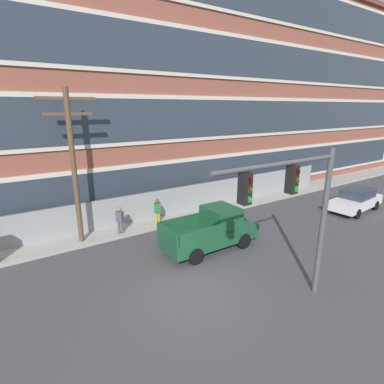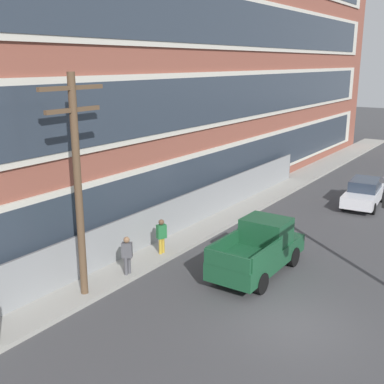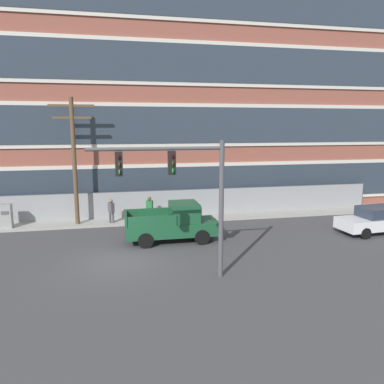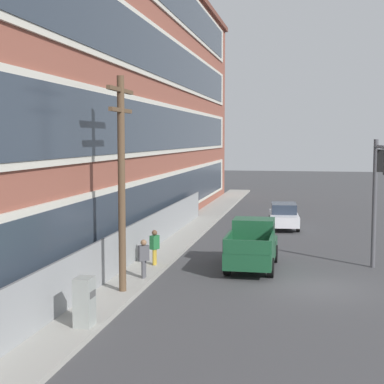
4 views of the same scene
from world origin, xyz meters
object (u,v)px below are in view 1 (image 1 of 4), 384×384
Objects in this scene: pickup_truck_dark_green at (212,230)px; pedestrian_by_fence at (158,211)px; utility_pole_near_corner at (73,161)px; sedan_white at (356,200)px; pedestrian_near_cabinet at (120,220)px; traffic_signal_mast at (299,201)px.

pedestrian_by_fence is at bearing 102.36° from pickup_truck_dark_green.
pedestrian_by_fence is (4.48, -0.02, -3.42)m from utility_pole_near_corner.
sedan_white is at bearing -21.83° from pedestrian_by_fence.
pickup_truck_dark_green is at bearing -50.13° from pedestrian_near_cabinet.
utility_pole_near_corner is 5.63m from pedestrian_by_fence.
pedestrian_by_fence is (-12.66, 5.07, 0.18)m from sedan_white.
traffic_signal_mast is 0.72× the size of utility_pole_near_corner.
pickup_truck_dark_green is 5.18m from pedestrian_near_cabinet.
pedestrian_by_fence is at bearing 158.17° from sedan_white.
utility_pole_near_corner is at bearing 163.46° from sedan_white.
traffic_signal_mast is at bearing -94.67° from pickup_truck_dark_green.
utility_pole_near_corner reaches higher than pedestrian_by_fence.
sedan_white is 0.59× the size of utility_pole_near_corner.
pedestrian_by_fence is at bearing -0.24° from utility_pole_near_corner.
pedestrian_by_fence is at bearing 4.50° from pedestrian_near_cabinet.
pedestrian_by_fence is at bearing 93.00° from traffic_signal_mast.
pedestrian_by_fence is (-0.49, 9.36, -3.01)m from traffic_signal_mast.
pedestrian_near_cabinet is at bearing 107.55° from traffic_signal_mast.
utility_pole_near_corner reaches higher than pickup_truck_dark_green.
sedan_white is 15.84m from pedestrian_near_cabinet.
pedestrian_near_cabinet is (2.07, -0.21, -3.42)m from utility_pole_near_corner.
sedan_white is 2.71× the size of pedestrian_by_fence.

